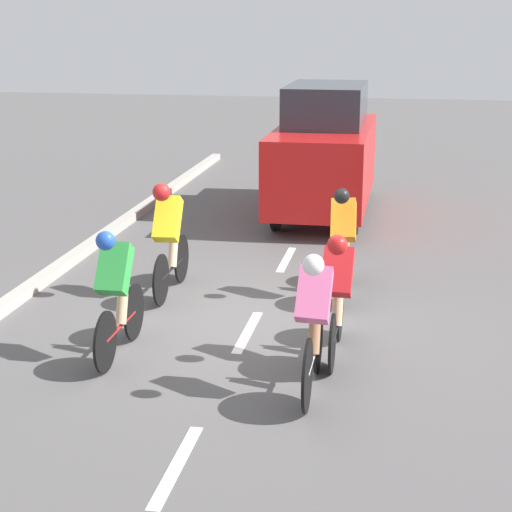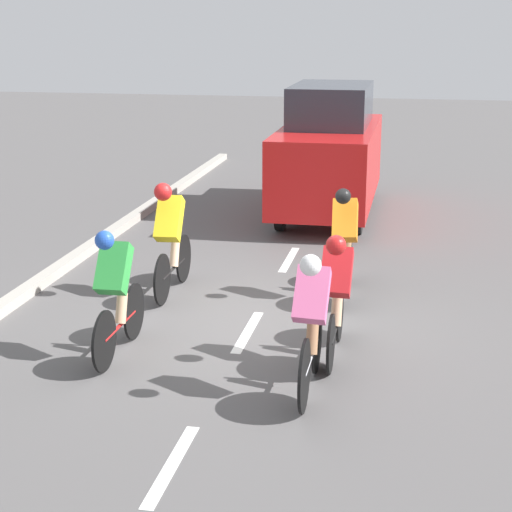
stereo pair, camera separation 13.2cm
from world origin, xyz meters
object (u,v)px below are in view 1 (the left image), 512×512
(cyclist_yellow, at_px, (169,235))
(cyclist_orange, at_px, (344,240))
(cyclist_red, at_px, (337,292))
(support_car, at_px, (324,152))
(cyclist_green, at_px, (116,290))
(cyclist_pink, at_px, (314,320))

(cyclist_yellow, bearing_deg, cyclist_orange, -170.81)
(cyclist_red, height_order, support_car, support_car)
(cyclist_green, xyz_separation_m, cyclist_yellow, (0.04, -2.22, 0.06))
(cyclist_yellow, bearing_deg, cyclist_green, 91.06)
(cyclist_orange, height_order, cyclist_yellow, cyclist_yellow)
(cyclist_red, height_order, cyclist_orange, cyclist_orange)
(cyclist_pink, height_order, cyclist_orange, cyclist_orange)
(cyclist_red, relative_size, support_car, 0.36)
(cyclist_green, relative_size, cyclist_orange, 0.95)
(cyclist_red, xyz_separation_m, cyclist_orange, (0.11, -2.19, 0.01))
(cyclist_red, distance_m, cyclist_orange, 2.19)
(cyclist_pink, bearing_deg, cyclist_orange, -90.74)
(support_car, bearing_deg, cyclist_orange, 98.91)
(cyclist_pink, height_order, cyclist_yellow, cyclist_yellow)
(cyclist_red, xyz_separation_m, support_car, (0.87, -7.05, 0.42))
(cyclist_red, bearing_deg, cyclist_green, 9.61)
(cyclist_orange, bearing_deg, support_car, -81.09)
(cyclist_pink, bearing_deg, cyclist_green, -13.94)
(cyclist_green, bearing_deg, cyclist_orange, -131.10)
(cyclist_green, distance_m, cyclist_yellow, 2.22)
(cyclist_pink, distance_m, support_car, 8.04)
(cyclist_green, distance_m, support_car, 7.61)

